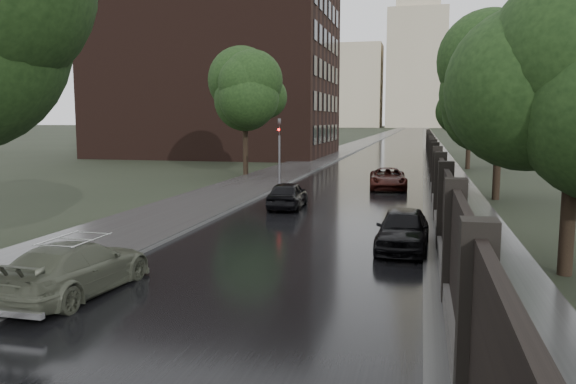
% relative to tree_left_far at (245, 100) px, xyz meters
% --- Properties ---
extents(road, '(8.00, 420.00, 0.02)m').
position_rel_tree_left_far_xyz_m(road, '(8.00, 160.00, -5.23)').
color(road, black).
rests_on(road, ground).
extents(sidewalk_left, '(4.00, 420.00, 0.16)m').
position_rel_tree_left_far_xyz_m(sidewalk_left, '(2.00, 160.00, -5.16)').
color(sidewalk_left, '#2D2D2D').
rests_on(sidewalk_left, ground).
extents(verge_right, '(3.00, 420.00, 0.08)m').
position_rel_tree_left_far_xyz_m(verge_right, '(13.50, 160.00, -5.20)').
color(verge_right, '#2D2D2D').
rests_on(verge_right, ground).
extents(fence_right, '(0.45, 75.72, 2.70)m').
position_rel_tree_left_far_xyz_m(fence_right, '(12.60, 2.01, -4.23)').
color(fence_right, '#383533').
rests_on(fence_right, ground).
extents(tree_left_far, '(4.25, 4.25, 7.39)m').
position_rel_tree_left_far_xyz_m(tree_left_far, '(0.00, 0.00, 0.00)').
color(tree_left_far, black).
rests_on(tree_left_far, ground).
extents(tree_right_b, '(4.08, 4.08, 7.01)m').
position_rel_tree_left_far_xyz_m(tree_right_b, '(15.50, -8.00, -0.29)').
color(tree_right_b, black).
rests_on(tree_right_b, ground).
extents(tree_right_c, '(4.08, 4.08, 7.01)m').
position_rel_tree_left_far_xyz_m(tree_right_c, '(15.50, 10.00, -0.29)').
color(tree_right_c, black).
rests_on(tree_right_c, ground).
extents(traffic_light, '(0.16, 0.32, 4.00)m').
position_rel_tree_left_far_xyz_m(traffic_light, '(3.70, -5.01, -2.84)').
color(traffic_light, '#59595E').
rests_on(traffic_light, ground).
extents(brick_building, '(24.00, 18.00, 20.00)m').
position_rel_tree_left_far_xyz_m(brick_building, '(-10.00, 22.00, 4.76)').
color(brick_building, black).
rests_on(brick_building, ground).
extents(stalinist_tower, '(92.00, 30.00, 159.00)m').
position_rel_tree_left_far_xyz_m(stalinist_tower, '(8.00, 270.00, 33.14)').
color(stalinist_tower, tan).
rests_on(stalinist_tower, ground).
extents(volga_sedan, '(1.93, 4.29, 1.22)m').
position_rel_tree_left_far_xyz_m(volga_sedan, '(4.40, -26.29, -4.63)').
color(volga_sedan, '#4E5342').
rests_on(volga_sedan, ground).
extents(hatchback_left, '(1.61, 3.65, 1.22)m').
position_rel_tree_left_far_xyz_m(hatchback_left, '(6.15, -13.14, -4.63)').
color(hatchback_left, black).
rests_on(hatchback_left, ground).
extents(car_right_near, '(1.61, 3.80, 1.28)m').
position_rel_tree_left_far_xyz_m(car_right_near, '(11.40, -20.14, -4.60)').
color(car_right_near, black).
rests_on(car_right_near, ground).
extents(car_right_far, '(2.40, 4.54, 1.22)m').
position_rel_tree_left_far_xyz_m(car_right_far, '(10.05, -5.03, -4.63)').
color(car_right_far, black).
rests_on(car_right_far, ground).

